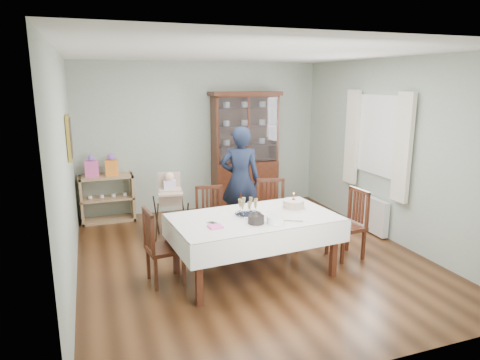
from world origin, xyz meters
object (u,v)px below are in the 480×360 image
chair_far_right (271,226)px  chair_end_left (164,261)px  dining_table (254,245)px  gift_bag_orange (112,166)px  birthday_cake (294,204)px  sideboard (108,198)px  chair_end_right (346,237)px  chair_far_left (211,232)px  high_chair (171,212)px  china_cabinet (245,149)px  champagne_tray (248,210)px  gift_bag_pink (92,167)px  woman (240,180)px

chair_far_right → chair_end_left: bearing=-141.6°
dining_table → gift_bag_orange: bearing=118.1°
birthday_cake → dining_table: bearing=-167.9°
sideboard → gift_bag_orange: size_ratio=2.37×
chair_far_right → chair_end_left: chair_far_right is taller
sideboard → chair_end_right: (2.99, -2.71, -0.12)m
chair_far_left → high_chair: (-0.43, 0.73, 0.13)m
dining_table → china_cabinet: size_ratio=0.96×
champagne_tray → gift_bag_orange: 3.07m
gift_bag_pink → gift_bag_orange: (0.32, -0.00, 0.00)m
chair_far_left → gift_bag_pink: size_ratio=2.46×
chair_far_left → sideboard: bearing=133.2°
china_cabinet → sideboard: bearing=179.5°
birthday_cake → woman: bearing=99.7°
gift_bag_pink → gift_bag_orange: 0.32m
chair_far_left → birthday_cake: bearing=-34.1°
china_cabinet → chair_end_left: bearing=-127.3°
chair_end_left → birthday_cake: birthday_cake is taller
chair_far_right → gift_bag_pink: gift_bag_pink is taller
dining_table → chair_far_right: 1.05m
sideboard → chair_end_left: bearing=-79.1°
chair_far_right → sideboard: bearing=155.0°
woman → gift_bag_pink: woman is taller
dining_table → woman: size_ratio=1.23×
sideboard → chair_end_left: chair_end_left is taller
chair_end_left → woman: bearing=-54.5°
china_cabinet → gift_bag_orange: china_cabinet is taller
china_cabinet → chair_end_left: china_cabinet is taller
chair_far_left → gift_bag_pink: bearing=137.8°
high_chair → birthday_cake: bearing=-42.0°
high_chair → birthday_cake: (1.31, -1.53, 0.42)m
chair_far_left → chair_far_right: 0.90m
chair_end_left → champagne_tray: size_ratio=2.75×
woman → dining_table: bearing=95.0°
chair_far_right → champagne_tray: (-0.66, -0.77, 0.53)m
high_chair → gift_bag_orange: gift_bag_orange is taller
gift_bag_orange → high_chair: bearing=-55.7°
chair_far_right → gift_bag_orange: gift_bag_orange is taller
china_cabinet → woman: china_cabinet is taller
chair_far_left → birthday_cake: birthday_cake is taller
chair_far_right → chair_end_left: size_ratio=1.04×
woman → high_chair: 1.18m
chair_far_left → champagne_tray: size_ratio=2.73×
chair_end_left → gift_bag_orange: (-0.40, 2.62, 0.70)m
chair_far_left → birthday_cake: (0.88, -0.80, 0.55)m
chair_end_right → chair_far_right: bearing=-138.1°
dining_table → chair_far_right: (0.61, 0.85, -0.10)m
gift_bag_pink → birthday_cake: bearing=-47.9°
sideboard → birthday_cake: size_ratio=2.87×
dining_table → woman: bearing=76.6°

